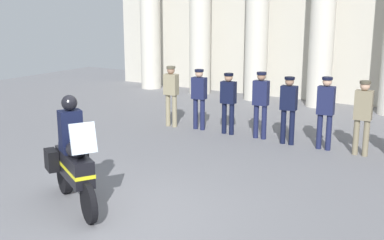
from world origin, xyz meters
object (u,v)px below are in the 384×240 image
at_px(officer_in_row_4, 289,105).
at_px(officer_in_row_5, 326,107).
at_px(motorcycle_with_rider, 73,160).
at_px(officer_in_row_6, 363,112).
at_px(officer_in_row_3, 261,100).
at_px(officer_in_row_2, 228,99).
at_px(officer_in_row_0, 171,91).
at_px(officer_in_row_1, 199,94).

relative_size(officer_in_row_4, officer_in_row_5, 0.96).
distance_m(officer_in_row_5, motorcycle_with_rider, 6.06).
bearing_deg(officer_in_row_4, officer_in_row_6, 176.11).
bearing_deg(officer_in_row_4, officer_in_row_3, -13.09).
height_order(officer_in_row_2, motorcycle_with_rider, motorcycle_with_rider).
distance_m(officer_in_row_0, officer_in_row_3, 2.62).
bearing_deg(officer_in_row_0, officer_in_row_4, 176.37).
height_order(officer_in_row_0, officer_in_row_4, officer_in_row_0).
height_order(officer_in_row_3, officer_in_row_4, officer_in_row_3).
xyz_separation_m(officer_in_row_3, officer_in_row_6, (2.52, -0.12, -0.00)).
xyz_separation_m(officer_in_row_0, officer_in_row_5, (4.29, 0.06, 0.01)).
relative_size(officer_in_row_5, officer_in_row_6, 1.01).
bearing_deg(officer_in_row_0, officer_in_row_2, 179.64).
xyz_separation_m(officer_in_row_2, officer_in_row_3, (0.90, 0.04, 0.05)).
bearing_deg(officer_in_row_5, officer_in_row_3, -7.34).
xyz_separation_m(officer_in_row_0, officer_in_row_6, (5.14, 0.04, 0.00)).
distance_m(officer_in_row_0, officer_in_row_1, 0.83).
height_order(officer_in_row_0, motorcycle_with_rider, motorcycle_with_rider).
height_order(officer_in_row_1, officer_in_row_4, officer_in_row_4).
relative_size(officer_in_row_1, motorcycle_with_rider, 0.86).
xyz_separation_m(officer_in_row_5, officer_in_row_6, (0.85, -0.02, -0.01)).
bearing_deg(officer_in_row_4, motorcycle_with_rider, 69.05).
distance_m(officer_in_row_4, officer_in_row_5, 0.89).
bearing_deg(officer_in_row_1, officer_in_row_0, 5.11).
relative_size(officer_in_row_2, officer_in_row_3, 0.95).
xyz_separation_m(officer_in_row_0, motorcycle_with_rider, (1.75, -5.44, -0.20)).
bearing_deg(officer_in_row_1, officer_in_row_6, 174.59).
relative_size(officer_in_row_1, officer_in_row_4, 0.99).
distance_m(officer_in_row_1, officer_in_row_5, 3.47).
bearing_deg(motorcycle_with_rider, officer_in_row_5, 94.47).
bearing_deg(officer_in_row_5, officer_in_row_6, 174.35).
bearing_deg(officer_in_row_6, officer_in_row_3, -6.77).
height_order(officer_in_row_0, officer_in_row_3, officer_in_row_3).
relative_size(officer_in_row_3, officer_in_row_4, 1.03).
bearing_deg(officer_in_row_6, officer_in_row_5, -5.65).
bearing_deg(officer_in_row_3, officer_in_row_1, -3.50).
distance_m(officer_in_row_0, officer_in_row_4, 3.40).
distance_m(officer_in_row_2, officer_in_row_5, 2.57).
bearing_deg(officer_in_row_2, motorcycle_with_rider, 86.15).
bearing_deg(officer_in_row_3, officer_in_row_0, -0.78).
height_order(officer_in_row_1, officer_in_row_5, officer_in_row_5).
relative_size(officer_in_row_1, officer_in_row_3, 0.97).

